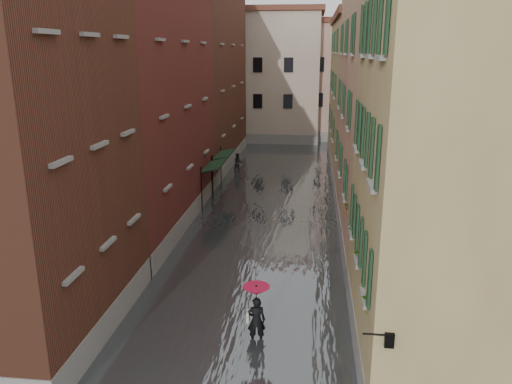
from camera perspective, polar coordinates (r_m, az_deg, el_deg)
The scene contains 16 objects.
ground at distance 18.94m, azimuth -1.90°, elevation -13.69°, with size 120.00×120.00×0.00m, color #58585A.
floodwater at distance 30.81m, azimuth 1.58°, elevation -1.59°, with size 10.00×60.00×0.20m, color #505559.
building_left_near at distance 17.37m, azimuth -26.75°, elevation 4.77°, with size 6.00×8.00×13.00m, color brown.
building_left_mid at distance 27.18m, azimuth -14.13°, elevation 8.87°, with size 6.00×14.00×12.50m, color #5B1F1C.
building_left_far at distance 41.45m, azimuth -6.91°, elevation 12.52°, with size 6.00×16.00×14.00m, color brown.
building_right_near at distance 15.42m, azimuth 23.39°, elevation 1.08°, with size 6.00×8.00×11.50m, color olive.
building_right_mid at distance 25.85m, azimuth 16.74°, elevation 8.90°, with size 6.00×14.00×13.00m, color tan.
building_right_far at distance 40.71m, azimuth 13.05°, elevation 10.41°, with size 6.00×16.00×11.50m, color olive.
building_end_cream at distance 54.64m, azimuth 0.73°, elevation 12.89°, with size 12.00×9.00×13.00m, color beige.
building_end_pink at distance 56.50m, azimuth 10.27°, elevation 12.23°, with size 10.00×9.00×12.00m, color tan.
awning_near at distance 30.82m, azimuth -4.84°, elevation 2.93°, with size 1.09×3.12×2.80m.
awning_far at distance 34.02m, azimuth -3.75°, elevation 4.18°, with size 1.09×3.06×2.80m.
wall_lantern at distance 12.23m, azimuth 14.87°, elevation -15.91°, with size 0.71×0.22×0.35m.
window_planters at distance 16.71m, azimuth 11.79°, elevation -4.89°, with size 0.59×8.67×0.84m.
pedestrian_main at distance 16.64m, azimuth 0.03°, elevation -13.30°, with size 0.91×0.91×2.06m.
pedestrian_far at distance 39.35m, azimuth -2.07°, elevation 3.32°, with size 0.77×0.60×1.59m, color black.
Camera 1 is at (2.46, -16.29, 9.34)m, focal length 35.00 mm.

